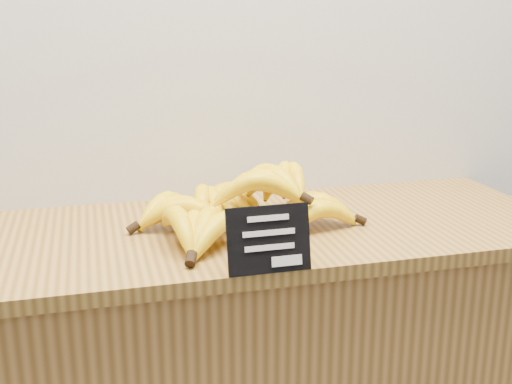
% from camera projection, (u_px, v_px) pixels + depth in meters
% --- Properties ---
extents(counter_top, '(1.39, 0.54, 0.03)m').
position_uv_depth(counter_top, '(250.00, 232.00, 1.42)').
color(counter_top, olive).
rests_on(counter_top, counter).
extents(chalkboard_sign, '(0.15, 0.03, 0.12)m').
position_uv_depth(chalkboard_sign, '(269.00, 240.00, 1.15)').
color(chalkboard_sign, black).
rests_on(chalkboard_sign, counter_top).
extents(banana_pile, '(0.51, 0.40, 0.13)m').
position_uv_depth(banana_pile, '(236.00, 205.00, 1.39)').
color(banana_pile, yellow).
rests_on(banana_pile, counter_top).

